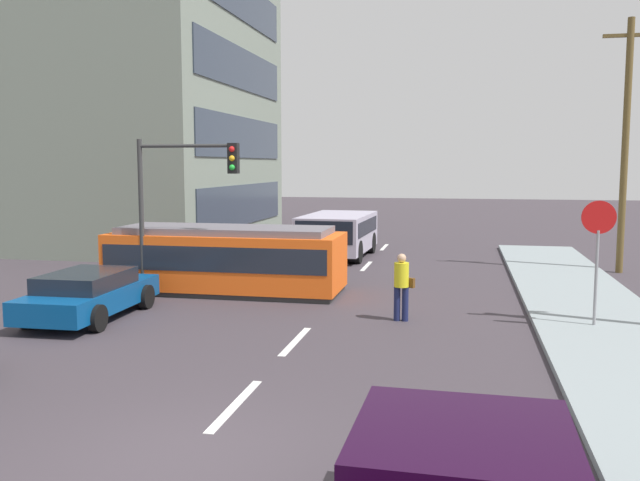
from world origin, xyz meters
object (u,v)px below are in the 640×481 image
at_px(stop_sign, 598,237).
at_px(parked_sedan_mid, 89,294).
at_px(pedestrian_crossing, 402,283).
at_px(city_bus, 338,233).
at_px(traffic_light_mast, 181,186).
at_px(utility_pole_mid, 625,142).
at_px(streetcar_tram, 226,258).

bearing_deg(stop_sign, parked_sedan_mid, -174.20).
bearing_deg(parked_sedan_mid, pedestrian_crossing, 9.75).
xyz_separation_m(city_bus, traffic_light_mast, (-2.77, -9.50, 2.21)).
height_order(city_bus, pedestrian_crossing, city_bus).
bearing_deg(city_bus, parked_sedan_mid, -108.23).
bearing_deg(city_bus, utility_pole_mid, -10.36).
distance_m(streetcar_tram, city_bus, 8.50).
bearing_deg(city_bus, traffic_light_mast, -106.27).
bearing_deg(stop_sign, pedestrian_crossing, 178.90).
bearing_deg(parked_sedan_mid, city_bus, 71.77).
xyz_separation_m(pedestrian_crossing, utility_pole_mid, (6.95, 9.09, 3.66)).
bearing_deg(pedestrian_crossing, streetcar_tram, 153.57).
relative_size(pedestrian_crossing, traffic_light_mast, 0.37).
height_order(city_bus, utility_pole_mid, utility_pole_mid).
bearing_deg(parked_sedan_mid, stop_sign, 5.80).
relative_size(stop_sign, traffic_light_mast, 0.63).
xyz_separation_m(parked_sedan_mid, traffic_light_mast, (1.29, 2.84, 2.60)).
height_order(streetcar_tram, utility_pole_mid, utility_pole_mid).
bearing_deg(parked_sedan_mid, streetcar_tram, 62.02).
bearing_deg(utility_pole_mid, city_bus, 169.64).
bearing_deg(city_bus, stop_sign, -54.02).
bearing_deg(city_bus, streetcar_tram, -102.97).
relative_size(city_bus, stop_sign, 1.78).
bearing_deg(pedestrian_crossing, traffic_light_mast, 166.56).
distance_m(streetcar_tram, pedestrian_crossing, 6.16).
height_order(traffic_light_mast, utility_pole_mid, utility_pole_mid).
height_order(pedestrian_crossing, stop_sign, stop_sign).
xyz_separation_m(streetcar_tram, city_bus, (1.91, 8.28, -0.01)).
bearing_deg(stop_sign, streetcar_tram, 164.18).
relative_size(city_bus, traffic_light_mast, 1.13).
height_order(city_bus, traffic_light_mast, traffic_light_mast).
height_order(parked_sedan_mid, traffic_light_mast, traffic_light_mast).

